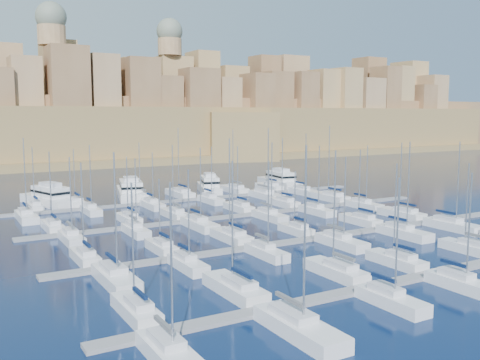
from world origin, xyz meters
TOP-DOWN VIEW (x-y plane):
  - ground at (0.00, 0.00)m, footprint 600.00×600.00m
  - pontoon_near at (0.00, -34.00)m, footprint 84.00×2.00m
  - pontoon_mid_near at (0.00, -12.00)m, footprint 84.00×2.00m
  - pontoon_mid_far at (0.00, 10.00)m, footprint 84.00×2.00m
  - pontoon_far at (0.00, 32.00)m, footprint 84.00×2.00m
  - sailboat_0 at (-35.71, -28.86)m, footprint 2.55×8.50m
  - sailboat_1 at (-24.35, -28.12)m, footprint 3.00×10.00m
  - sailboat_2 at (-10.63, -28.45)m, footprint 2.80×9.33m
  - sailboat_3 at (-0.95, -28.81)m, footprint 2.58×8.59m
  - sailboat_4 at (12.73, -29.04)m, footprint 2.44×8.14m
  - sailboat_6 at (-36.58, -39.40)m, footprint 2.71×9.03m
  - sailboat_7 at (-24.71, -40.17)m, footprint 3.18×10.60m
  - sailboat_8 at (-12.40, -39.05)m, footprint 2.49×8.31m
  - sailboat_9 at (-1.72, -39.20)m, footprint 2.58×8.61m
  - sailboat_12 at (-35.22, -7.11)m, footprint 2.40×7.99m
  - sailboat_13 at (-24.57, -7.24)m, footprint 2.32×7.72m
  - sailboat_14 at (-12.84, -6.51)m, footprint 2.76×9.21m
  - sailboat_15 at (-1.29, -7.39)m, footprint 2.23×7.42m
  - sailboat_16 at (13.13, -6.80)m, footprint 2.59×8.63m
  - sailboat_17 at (23.91, -6.23)m, footprint 2.93×9.78m
  - sailboat_18 at (-34.43, -18.05)m, footprint 3.11×10.36m
  - sailboat_19 at (-24.89, -16.89)m, footprint 2.39×7.98m
  - sailboat_20 at (-13.22, -16.93)m, footprint 2.42×8.06m
  - sailboat_21 at (-0.51, -17.52)m, footprint 2.78×9.28m
  - sailboat_22 at (12.16, -17.72)m, footprint 2.90×9.67m
  - sailboat_23 at (23.37, -18.02)m, footprint 3.09×10.30m
  - sailboat_24 at (-35.13, 15.05)m, footprint 2.50×8.32m
  - sailboat_25 at (-21.97, 15.02)m, footprint 2.47×8.24m
  - sailboat_26 at (-13.11, 15.15)m, footprint 2.55×8.52m
  - sailboat_27 at (0.92, 15.20)m, footprint 2.59×8.63m
  - sailboat_28 at (11.87, 15.39)m, footprint 2.70×9.01m
  - sailboat_29 at (25.17, 16.20)m, footprint 3.20×10.65m
  - sailboat_30 at (-34.29, 4.91)m, footprint 2.52×8.39m
  - sailboat_31 at (-24.14, 5.06)m, footprint 2.43×8.09m
  - sailboat_32 at (-13.15, 4.23)m, footprint 2.93×9.78m
  - sailboat_33 at (1.42, 4.63)m, footprint 2.69×8.97m
  - sailboat_34 at (12.32, 4.70)m, footprint 2.65×8.82m
  - sailboat_35 at (24.66, 4.70)m, footprint 2.65×8.82m
  - sailboat_36 at (-34.45, 36.81)m, footprint 2.35×7.82m
  - sailboat_37 at (-26.19, 37.34)m, footprint 2.67×8.91m
  - sailboat_38 at (-11.88, 37.20)m, footprint 2.59×8.62m
  - sailboat_39 at (-1.86, 38.31)m, footprint 3.26×10.87m
  - sailboat_40 at (12.56, 37.92)m, footprint 3.03×10.09m
  - sailboat_41 at (22.75, 37.60)m, footprint 2.83×9.42m
  - sailboat_42 at (-37.65, 26.15)m, footprint 2.98×9.93m
  - sailboat_43 at (-25.68, 27.04)m, footprint 2.44×8.14m
  - sailboat_44 at (-13.10, 26.81)m, footprint 2.58×8.59m
  - sailboat_45 at (0.41, 26.82)m, footprint 2.58×8.59m
  - sailboat_46 at (14.19, 25.72)m, footprint 3.24×10.81m
  - sailboat_47 at (25.34, 26.34)m, footprint 2.87×9.55m
  - motor_yacht_a at (-30.73, 41.45)m, footprint 9.81×17.23m
  - motor_yacht_b at (-12.52, 42.34)m, footprint 9.87×19.18m
  - motor_yacht_c at (7.02, 40.59)m, footprint 8.96×15.36m
  - motor_yacht_d at (28.51, 41.30)m, footprint 6.12×16.56m
  - fortified_city at (-0.19, 155.26)m, footprint 460.00×108.95m

SIDE VIEW (x-z plane):
  - ground at x=0.00m, z-range 0.00..0.00m
  - pontoon_near at x=0.00m, z-range 0.00..0.40m
  - pontoon_mid_near at x=0.00m, z-range 0.00..0.40m
  - pontoon_mid_far at x=0.00m, z-range 0.00..0.40m
  - pontoon_far at x=0.00m, z-range 0.00..0.40m
  - sailboat_15 at x=-1.29m, z-range -4.57..5.96m
  - sailboat_13 at x=-24.57m, z-range -4.64..6.04m
  - sailboat_25 at x=-21.97m, z-range -5.36..6.80m
  - sailboat_44 at x=-13.10m, z-range -5.25..6.69m
  - sailboat_31 at x=-24.14m, z-range -5.65..7.10m
  - sailboat_4 at x=12.73m, z-range -5.73..7.19m
  - sailboat_37 at x=-26.19m, z-range -5.44..6.89m
  - sailboat_19 at x=-24.89m, z-range -5.77..7.23m
  - sailboat_45 at x=0.41m, z-range -5.61..7.07m
  - sailboat_36 at x=-34.45m, z-range -5.79..7.25m
  - sailboat_12 at x=-35.22m, z-range -5.98..7.45m
  - sailboat_30 at x=-34.29m, z-range -5.94..7.41m
  - sailboat_0 at x=-35.71m, z-range -5.92..7.39m
  - sailboat_20 at x=-13.22m, z-range -6.01..7.48m
  - sailboat_27 at x=0.92m, z-range -5.91..7.38m
  - sailboat_38 at x=-11.88m, z-range -5.93..7.40m
  - sailboat_24 at x=-35.13m, z-range -6.02..7.49m
  - sailboat_8 at x=-12.40m, z-range -6.04..7.51m
  - sailboat_9 at x=-1.72m, z-range -5.99..7.46m
  - sailboat_3 at x=-0.95m, z-range -6.01..7.48m
  - sailboat_16 at x=13.13m, z-range -6.01..7.48m
  - sailboat_35 at x=24.66m, z-range -5.94..7.41m
  - sailboat_43 at x=-25.68m, z-range -6.15..7.63m
  - sailboat_34 at x=12.32m, z-range -6.07..7.54m
  - sailboat_26 at x=-13.11m, z-range -6.24..7.71m
  - sailboat_21 at x=-0.51m, z-range -6.05..7.54m
  - sailboat_33 at x=1.42m, z-range -6.54..8.03m
  - sailboat_28 at x=11.87m, z-range -6.61..8.11m
  - sailboat_6 at x=-36.58m, z-range -6.61..8.10m
  - sailboat_32 at x=-13.15m, z-range -6.31..7.81m
  - sailboat_17 at x=23.91m, z-range -6.45..7.95m
  - sailboat_47 at x=25.34m, z-range -6.76..8.27m
  - sailboat_1 at x=-24.35m, z-range -6.64..8.16m
  - sailboat_2 at x=-10.63m, z-range -6.97..8.49m
  - sailboat_22 at x=12.16m, z-range -6.96..8.48m
  - sailboat_41 at x=22.75m, z-range -7.17..8.70m
  - sailboat_42 at x=-37.65m, z-range -6.96..8.49m
  - sailboat_14 at x=-12.84m, z-range -7.24..8.77m
  - sailboat_23 at x=23.37m, z-range -6.83..8.36m
  - sailboat_40 at x=12.56m, z-range -7.16..8.69m
  - sailboat_18 at x=-34.43m, z-range -6.99..8.53m
  - sailboat_46 at x=14.19m, z-range -7.48..9.04m
  - sailboat_39 at x=-1.86m, z-range -7.47..9.03m
  - sailboat_29 at x=25.17m, z-range -7.76..9.32m
  - sailboat_7 at x=-24.71m, z-range -7.79..9.35m
  - motor_yacht_b at x=-12.52m, z-range -0.90..4.35m
  - motor_yacht_a at x=-30.73m, z-range -0.90..4.35m
  - motor_yacht_c at x=7.02m, z-range -0.90..4.35m
  - motor_yacht_d at x=28.51m, z-range -0.90..4.35m
  - fortified_city at x=-0.19m, z-range -15.02..44.50m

